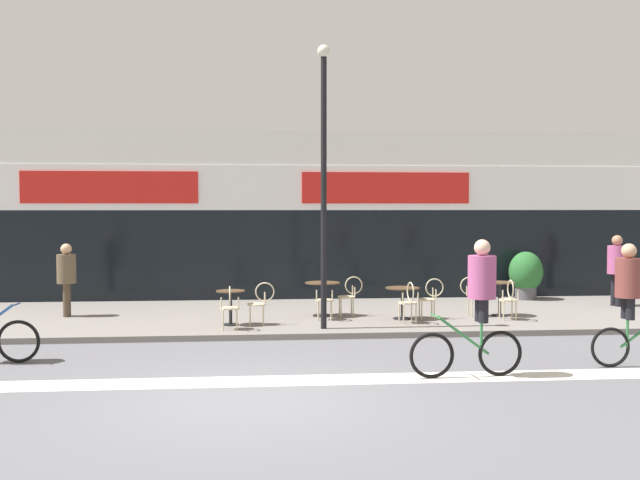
{
  "coord_description": "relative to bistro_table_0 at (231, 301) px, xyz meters",
  "views": [
    {
      "loc": [
        0.03,
        -10.03,
        2.62
      ],
      "look_at": [
        1.59,
        7.03,
        1.85
      ],
      "focal_mm": 42.0,
      "sensor_mm": 36.0,
      "label": 1
    }
  ],
  "objects": [
    {
      "name": "cafe_chair_3_near",
      "position": [
        6.08,
        0.15,
        0.0
      ],
      "size": [
        0.41,
        0.58,
        0.9
      ],
      "rotation": [
        0.0,
        0.0,
        1.54
      ],
      "color": "beige",
      "rests_on": "sidewalk_slab"
    },
    {
      "name": "pedestrian_near_end",
      "position": [
        -3.74,
        1.6,
        0.47
      ],
      "size": [
        0.46,
        0.46,
        1.66
      ],
      "rotation": [
        0.0,
        0.0,
        3.23
      ],
      "color": "#4C3D2D",
      "rests_on": "sidewalk_slab"
    },
    {
      "name": "bistro_table_1",
      "position": [
        2.05,
        1.12,
        0.04
      ],
      "size": [
        0.8,
        0.8,
        0.77
      ],
      "color": "black",
      "rests_on": "sidewalk_slab"
    },
    {
      "name": "lamp_post",
      "position": [
        1.91,
        -0.62,
        2.77
      ],
      "size": [
        0.26,
        0.26,
        5.75
      ],
      "color": "black",
      "rests_on": "sidewalk_slab"
    },
    {
      "name": "cafe_chair_0_near",
      "position": [
        0.0,
        -0.63,
        0.0
      ],
      "size": [
        0.41,
        0.58,
        0.9
      ],
      "rotation": [
        0.0,
        0.0,
        1.6
      ],
      "color": "beige",
      "rests_on": "sidewalk_slab"
    },
    {
      "name": "ground_plane",
      "position": [
        0.42,
        -5.72,
        -0.63
      ],
      "size": [
        120.0,
        120.0,
        0.0
      ],
      "primitive_type": "plane",
      "color": "#5B5B60"
    },
    {
      "name": "cafe_chair_1_side",
      "position": [
        2.67,
        1.12,
        0.0
      ],
      "size": [
        0.58,
        0.41,
        0.9
      ],
      "rotation": [
        0.0,
        0.0,
        3.16
      ],
      "color": "beige",
      "rests_on": "sidewalk_slab"
    },
    {
      "name": "bistro_table_2",
      "position": [
        3.77,
        0.49,
        -0.01
      ],
      "size": [
        0.75,
        0.75,
        0.7
      ],
      "color": "black",
      "rests_on": "sidewalk_slab"
    },
    {
      "name": "cafe_chair_2_side",
      "position": [
        4.4,
        0.49,
        0.0
      ],
      "size": [
        0.58,
        0.42,
        0.9
      ],
      "rotation": [
        0.0,
        0.0,
        3.1
      ],
      "color": "beige",
      "rests_on": "sidewalk_slab"
    },
    {
      "name": "bistro_table_0",
      "position": [
        0.0,
        0.0,
        0.0
      ],
      "size": [
        0.6,
        0.6,
        0.73
      ],
      "color": "black",
      "rests_on": "sidewalk_slab"
    },
    {
      "name": "storefront_facade",
      "position": [
        0.42,
        6.24,
        1.69
      ],
      "size": [
        40.0,
        4.06,
        4.65
      ],
      "color": "silver",
      "rests_on": "ground"
    },
    {
      "name": "cyclist_1",
      "position": [
        6.6,
        -4.17,
        0.53
      ],
      "size": [
        1.67,
        0.48,
        2.02
      ],
      "rotation": [
        0.0,
        0.0,
        -0.01
      ],
      "color": "black",
      "rests_on": "ground"
    },
    {
      "name": "cafe_chair_0_side",
      "position": [
        0.63,
        -0.0,
        0.0
      ],
      "size": [
        0.57,
        0.4,
        0.9
      ],
      "rotation": [
        0.0,
        0.0,
        3.14
      ],
      "color": "beige",
      "rests_on": "sidewalk_slab"
    },
    {
      "name": "cyclist_0",
      "position": [
        3.89,
        -4.63,
        0.57
      ],
      "size": [
        1.8,
        0.51,
        2.12
      ],
      "rotation": [
        0.0,
        0.0,
        3.2
      ],
      "color": "black",
      "rests_on": "ground"
    },
    {
      "name": "planter_pot",
      "position": [
        7.79,
        3.69,
        0.17
      ],
      "size": [
        0.9,
        0.9,
        1.29
      ],
      "color": "#4C4C51",
      "rests_on": "sidewalk_slab"
    },
    {
      "name": "cafe_chair_1_near",
      "position": [
        2.04,
        0.49,
        0.0
      ],
      "size": [
        0.45,
        0.6,
        0.9
      ],
      "rotation": [
        0.0,
        0.0,
        1.43
      ],
      "color": "beige",
      "rests_on": "sidewalk_slab"
    },
    {
      "name": "bistro_table_3",
      "position": [
        6.08,
        0.77,
        0.04
      ],
      "size": [
        0.68,
        0.68,
        0.78
      ],
      "color": "black",
      "rests_on": "sidewalk_slab"
    },
    {
      "name": "sidewalk_slab",
      "position": [
        0.42,
        1.53,
        -0.57
      ],
      "size": [
        40.0,
        5.5,
        0.12
      ],
      "primitive_type": "cube",
      "color": "slate",
      "rests_on": "ground"
    },
    {
      "name": "cafe_chair_2_near",
      "position": [
        3.78,
        -0.13,
        0.0
      ],
      "size": [
        0.45,
        0.6,
        0.9
      ],
      "rotation": [
        0.0,
        0.0,
        1.71
      ],
      "color": "beige",
      "rests_on": "sidewalk_slab"
    },
    {
      "name": "pedestrian_far_end",
      "position": [
        9.56,
        2.16,
        0.54
      ],
      "size": [
        0.53,
        0.53,
        1.78
      ],
      "rotation": [
        0.0,
        0.0,
        3.32
      ],
      "color": "black",
      "rests_on": "sidewalk_slab"
    },
    {
      "name": "bike_lane_stripe",
      "position": [
        0.42,
        -4.63,
        -0.63
      ],
      "size": [
        36.0,
        0.7,
        0.01
      ],
      "primitive_type": "cube",
      "color": "silver",
      "rests_on": "ground"
    },
    {
      "name": "cafe_chair_3_side",
      "position": [
        5.45,
        0.77,
        0.0
      ],
      "size": [
        0.58,
        0.41,
        0.9
      ],
      "rotation": [
        0.0,
        0.0,
        -0.01
      ],
      "color": "beige",
      "rests_on": "sidewalk_slab"
    }
  ]
}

